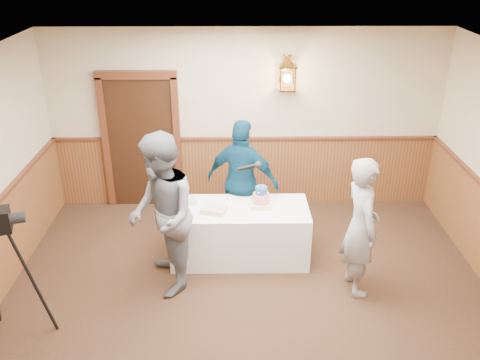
# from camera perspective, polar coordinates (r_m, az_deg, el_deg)

# --- Properties ---
(ground) EXTENTS (7.00, 7.00, 0.00)m
(ground) POSITION_cam_1_polar(r_m,az_deg,el_deg) (5.55, 1.31, -19.60)
(ground) COLOR black
(ground) RESTS_ON ground
(room_shell) EXTENTS (6.02, 7.02, 2.81)m
(room_shell) POSITION_cam_1_polar(r_m,az_deg,el_deg) (4.99, 0.69, -3.36)
(room_shell) COLOR beige
(room_shell) RESTS_ON ground
(display_table) EXTENTS (1.80, 0.80, 0.75)m
(display_table) POSITION_cam_1_polar(r_m,az_deg,el_deg) (6.81, -0.02, -5.93)
(display_table) COLOR white
(display_table) RESTS_ON ground
(tiered_cake) EXTENTS (0.27, 0.27, 0.28)m
(tiered_cake) POSITION_cam_1_polar(r_m,az_deg,el_deg) (6.63, 2.38, -2.07)
(tiered_cake) COLOR beige
(tiered_cake) RESTS_ON display_table
(sheet_cake_yellow) EXTENTS (0.35, 0.30, 0.06)m
(sheet_cake_yellow) POSITION_cam_1_polar(r_m,az_deg,el_deg) (6.53, -2.95, -3.35)
(sheet_cake_yellow) COLOR #D1B47D
(sheet_cake_yellow) RESTS_ON display_table
(sheet_cake_green) EXTENTS (0.31, 0.28, 0.06)m
(sheet_cake_green) POSITION_cam_1_polar(r_m,az_deg,el_deg) (6.77, -6.14, -2.34)
(sheet_cake_green) COLOR #9FCB8F
(sheet_cake_green) RESTS_ON display_table
(interviewer) EXTENTS (1.65, 1.13, 2.00)m
(interviewer) POSITION_cam_1_polar(r_m,az_deg,el_deg) (6.00, -8.78, -3.98)
(interviewer) COLOR slate
(interviewer) RESTS_ON ground
(baker) EXTENTS (0.51, 0.69, 1.75)m
(baker) POSITION_cam_1_polar(r_m,az_deg,el_deg) (6.13, 13.40, -5.13)
(baker) COLOR gray
(baker) RESTS_ON ground
(assistant_p) EXTENTS (1.13, 0.79, 1.77)m
(assistant_p) POSITION_cam_1_polar(r_m,az_deg,el_deg) (7.01, 0.28, -0.18)
(assistant_p) COLOR #0A314A
(assistant_p) RESTS_ON ground
(tv_camera_rig) EXTENTS (0.61, 0.57, 1.57)m
(tv_camera_rig) POSITION_cam_1_polar(r_m,az_deg,el_deg) (5.86, -24.88, -10.64)
(tv_camera_rig) COLOR black
(tv_camera_rig) RESTS_ON ground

